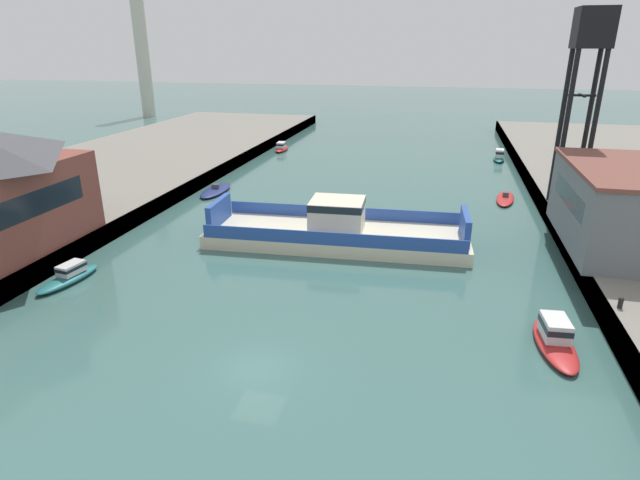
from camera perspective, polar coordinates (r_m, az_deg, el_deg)
ground_plane at (r=28.55m, az=-6.90°, el=-13.89°), size 400.00×400.00×0.00m
quay_left at (r=60.82m, az=-30.21°, el=3.25°), size 28.00×140.00×1.61m
chain_ferry at (r=44.62m, az=1.88°, el=1.08°), size 22.60×8.32×3.88m
moored_boat_near_left at (r=82.06m, az=19.11°, el=8.71°), size 1.99×5.53×1.71m
moored_boat_near_right at (r=60.86m, az=19.71°, el=4.33°), size 2.71×6.61×0.92m
moored_boat_mid_left at (r=41.65m, az=-25.88°, el=-3.55°), size 2.29×5.62×1.34m
moored_boat_mid_right at (r=61.61m, az=-11.40°, el=5.37°), size 2.46×6.79×1.00m
moored_boat_far_left at (r=85.17m, az=-4.25°, el=10.11°), size 1.89×5.25×1.45m
moored_boat_far_right at (r=32.67m, az=24.45°, el=-9.72°), size 2.47×6.09×1.66m
crane_tower at (r=53.93m, az=27.48°, el=17.51°), size 3.05×3.05×17.59m
bollard_left_aft at (r=43.28m, az=-28.38°, el=-0.95°), size 0.32×0.32×0.71m
bollard_right_aft at (r=35.31m, az=30.19°, el=-5.92°), size 0.32×0.32×0.71m
smokestack_distant_a at (r=132.72m, az=-19.06°, el=19.78°), size 3.29×3.29×30.70m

